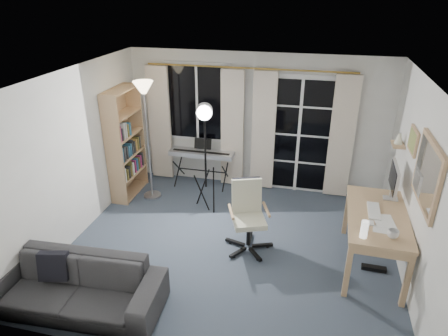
# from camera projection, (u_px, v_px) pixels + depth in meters

# --- Properties ---
(floor) EXTENTS (4.50, 4.00, 0.02)m
(floor) POSITION_uv_depth(u_px,v_px,m) (231.00, 246.00, 5.70)
(floor) COLOR #3B4456
(floor) RESTS_ON ground
(window) EXTENTS (1.20, 0.08, 1.40)m
(window) POSITION_uv_depth(u_px,v_px,m) (198.00, 102.00, 7.02)
(window) COLOR white
(window) RESTS_ON floor
(french_door) EXTENTS (1.32, 0.09, 2.11)m
(french_door) POSITION_uv_depth(u_px,v_px,m) (299.00, 136.00, 6.84)
(french_door) COLOR white
(french_door) RESTS_ON floor
(curtains) EXTENTS (3.60, 0.07, 2.13)m
(curtains) POSITION_uv_depth(u_px,v_px,m) (247.00, 130.00, 6.92)
(curtains) COLOR gold
(curtains) RESTS_ON floor
(bookshelf) EXTENTS (0.31, 0.88, 1.88)m
(bookshelf) POSITION_uv_depth(u_px,v_px,m) (124.00, 146.00, 6.76)
(bookshelf) COLOR tan
(bookshelf) RESTS_ON floor
(torchiere_lamp) EXTENTS (0.36, 0.36, 2.03)m
(torchiere_lamp) POSITION_uv_depth(u_px,v_px,m) (145.00, 106.00, 6.34)
(torchiere_lamp) COLOR #B2B2B7
(torchiere_lamp) RESTS_ON floor
(keyboard_piano) EXTENTS (1.16, 0.56, 0.84)m
(keyboard_piano) POSITION_uv_depth(u_px,v_px,m) (202.00, 154.00, 7.12)
(keyboard_piano) COLOR black
(keyboard_piano) RESTS_ON floor
(studio_light) EXTENTS (0.39, 0.40, 1.85)m
(studio_light) POSITION_uv_depth(u_px,v_px,m) (205.00, 125.00, 5.96)
(studio_light) COLOR black
(studio_light) RESTS_ON floor
(office_chair) EXTENTS (0.69, 0.66, 0.99)m
(office_chair) POSITION_uv_depth(u_px,v_px,m) (248.00, 209.00, 5.49)
(office_chair) COLOR black
(office_chair) RESTS_ON floor
(desk) EXTENTS (0.77, 1.48, 0.78)m
(desk) POSITION_uv_depth(u_px,v_px,m) (377.00, 221.00, 5.03)
(desk) COLOR tan
(desk) RESTS_ON floor
(monitor) EXTENTS (0.19, 0.56, 0.49)m
(monitor) POSITION_uv_depth(u_px,v_px,m) (394.00, 179.00, 5.22)
(monitor) COLOR silver
(monitor) RESTS_ON desk
(desk_clutter) EXTENTS (0.47, 0.88, 0.99)m
(desk_clutter) POSITION_uv_depth(u_px,v_px,m) (372.00, 235.00, 4.87)
(desk_clutter) COLOR white
(desk_clutter) RESTS_ON desk
(mug) EXTENTS (0.13, 0.10, 0.13)m
(mug) POSITION_uv_depth(u_px,v_px,m) (393.00, 233.00, 4.50)
(mug) COLOR silver
(mug) RESTS_ON desk
(wall_mirror) EXTENTS (0.04, 0.94, 0.74)m
(wall_mirror) POSITION_uv_depth(u_px,v_px,m) (427.00, 174.00, 4.26)
(wall_mirror) COLOR tan
(wall_mirror) RESTS_ON floor
(framed_print) EXTENTS (0.03, 0.42, 0.32)m
(framed_print) POSITION_uv_depth(u_px,v_px,m) (413.00, 141.00, 5.03)
(framed_print) COLOR tan
(framed_print) RESTS_ON floor
(wall_shelf) EXTENTS (0.16, 0.30, 0.18)m
(wall_shelf) POSITION_uv_depth(u_px,v_px,m) (399.00, 141.00, 5.57)
(wall_shelf) COLOR tan
(wall_shelf) RESTS_ON floor
(sofa) EXTENTS (2.02, 0.68, 0.78)m
(sofa) POSITION_uv_depth(u_px,v_px,m) (73.00, 279.00, 4.47)
(sofa) COLOR #2C2B2E
(sofa) RESTS_ON floor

